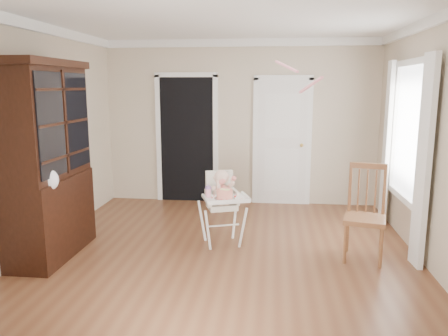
# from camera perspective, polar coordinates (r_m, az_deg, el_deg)

# --- Properties ---
(floor) EXTENTS (5.00, 5.00, 0.00)m
(floor) POSITION_cam_1_polar(r_m,az_deg,el_deg) (5.17, -0.16, -11.57)
(floor) COLOR brown
(floor) RESTS_ON ground
(ceiling) EXTENTS (5.00, 5.00, 0.00)m
(ceiling) POSITION_cam_1_polar(r_m,az_deg,el_deg) (4.84, -0.18, 19.50)
(ceiling) COLOR white
(ceiling) RESTS_ON wall_back
(wall_back) EXTENTS (4.50, 0.00, 4.50)m
(wall_back) POSITION_cam_1_polar(r_m,az_deg,el_deg) (7.30, 2.11, 5.89)
(wall_back) COLOR beige
(wall_back) RESTS_ON floor
(wall_left) EXTENTS (0.00, 5.00, 5.00)m
(wall_left) POSITION_cam_1_polar(r_m,az_deg,el_deg) (5.55, -23.95, 3.48)
(wall_left) COLOR beige
(wall_left) RESTS_ON floor
(wall_right) EXTENTS (0.00, 5.00, 5.00)m
(wall_right) POSITION_cam_1_polar(r_m,az_deg,el_deg) (5.08, 25.94, 2.74)
(wall_right) COLOR beige
(wall_right) RESTS_ON floor
(crown_molding) EXTENTS (4.50, 5.00, 0.12)m
(crown_molding) POSITION_cam_1_polar(r_m,az_deg,el_deg) (4.83, -0.18, 18.80)
(crown_molding) COLOR white
(crown_molding) RESTS_ON ceiling
(doorway) EXTENTS (1.06, 0.05, 2.22)m
(doorway) POSITION_cam_1_polar(r_m,az_deg,el_deg) (7.43, -4.87, 4.08)
(doorway) COLOR black
(doorway) RESTS_ON wall_back
(closet_door) EXTENTS (0.96, 0.09, 2.13)m
(closet_door) POSITION_cam_1_polar(r_m,az_deg,el_deg) (7.29, 7.59, 3.23)
(closet_door) COLOR white
(closet_door) RESTS_ON wall_back
(window_right) EXTENTS (0.13, 1.84, 2.30)m
(window_right) POSITION_cam_1_polar(r_m,az_deg,el_deg) (5.82, 22.66, 3.24)
(window_right) COLOR white
(window_right) RESTS_ON wall_right
(high_chair) EXTENTS (0.71, 0.79, 0.93)m
(high_chair) POSITION_cam_1_polar(r_m,az_deg,el_deg) (5.41, -0.27, -4.14)
(high_chair) COLOR white
(high_chair) RESTS_ON floor
(baby) EXTENTS (0.31, 0.23, 0.44)m
(baby) POSITION_cam_1_polar(r_m,az_deg,el_deg) (5.39, -0.31, -2.59)
(baby) COLOR beige
(baby) RESTS_ON high_chair
(cake) EXTENTS (0.25, 0.25, 0.12)m
(cake) POSITION_cam_1_polar(r_m,az_deg,el_deg) (5.14, 0.09, -3.44)
(cake) COLOR silver
(cake) RESTS_ON high_chair
(sippy_cup) EXTENTS (0.07, 0.07, 0.17)m
(sippy_cup) POSITION_cam_1_polar(r_m,az_deg,el_deg) (5.21, -2.08, -3.09)
(sippy_cup) COLOR pink
(sippy_cup) RESTS_ON high_chair
(china_cabinet) EXTENTS (0.59, 1.33, 2.24)m
(china_cabinet) POSITION_cam_1_polar(r_m,az_deg,el_deg) (5.33, -22.11, 0.87)
(china_cabinet) COLOR black
(china_cabinet) RESTS_ON floor
(dining_chair) EXTENTS (0.53, 0.53, 1.09)m
(dining_chair) POSITION_cam_1_polar(r_m,az_deg,el_deg) (5.23, 17.95, -5.96)
(dining_chair) COLOR brown
(dining_chair) RESTS_ON floor
(streamer) EXTENTS (0.25, 0.45, 0.15)m
(streamer) POSITION_cam_1_polar(r_m,az_deg,el_deg) (4.88, 8.14, 13.01)
(streamer) COLOR pink
(streamer) RESTS_ON ceiling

